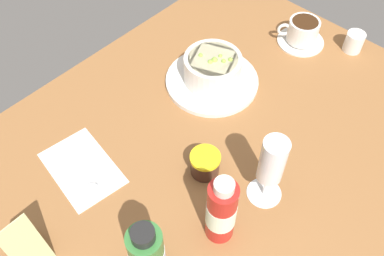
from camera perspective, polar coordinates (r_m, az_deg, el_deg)
The scene contains 10 objects.
ground_plane at distance 90.48cm, azimuth 2.49°, elevation -3.97°, with size 110.00×84.00×3.00cm, color brown.
porridge_bowl at distance 99.72cm, azimuth 2.75°, elevation 7.55°, with size 22.00×22.00×8.67cm.
cutlery_setting at distance 89.48cm, azimuth -14.38°, elevation -5.36°, with size 13.95×19.03×0.90cm.
coffee_cup at distance 114.48cm, azimuth 14.56°, elevation 12.30°, with size 12.01×12.01×6.54cm.
creamer_jug at distance 116.34cm, azimuth 20.86°, elevation 10.77°, with size 5.14×5.13×5.64cm.
wine_glass at distance 76.43cm, azimuth 10.52°, elevation -4.90°, with size 6.79×6.79×16.56cm.
jam_jar at distance 84.62cm, azimuth 1.76°, elevation -4.80°, with size 6.10×6.10×5.20cm.
sauce_bottle_green at distance 71.23cm, azimuth -6.01°, elevation -16.64°, with size 5.83×5.83×16.22cm.
sauce_bottle_red at distance 73.85cm, azimuth 3.94°, elevation -11.07°, with size 5.30×5.30×16.85cm.
menu_card at distance 79.12cm, azimuth -22.03°, elevation -13.81°, with size 5.73×7.36×11.45cm.
Camera 1 is at (39.72, 31.54, 73.43)cm, focal length 39.78 mm.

